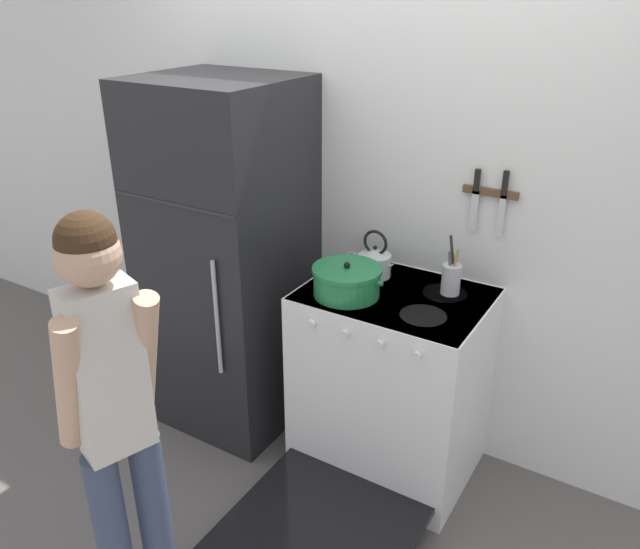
% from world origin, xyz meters
% --- Properties ---
extents(ground_plane, '(14.00, 14.00, 0.00)m').
position_xyz_m(ground_plane, '(0.00, 0.00, 0.00)').
color(ground_plane, '#5B5654').
extents(wall_back, '(10.00, 0.06, 2.55)m').
position_xyz_m(wall_back, '(0.00, 0.03, 1.27)').
color(wall_back, silver).
rests_on(wall_back, ground_plane).
extents(refrigerator, '(0.72, 0.70, 1.80)m').
position_xyz_m(refrigerator, '(-0.63, -0.34, 0.90)').
color(refrigerator, black).
rests_on(refrigerator, ground_plane).
extents(stove_range, '(0.80, 1.37, 0.94)m').
position_xyz_m(stove_range, '(0.30, -0.34, 0.46)').
color(stove_range, white).
rests_on(stove_range, ground_plane).
extents(dutch_oven_pot, '(0.34, 0.30, 0.16)m').
position_xyz_m(dutch_oven_pot, '(0.12, -0.43, 1.00)').
color(dutch_oven_pot, '#237A42').
rests_on(dutch_oven_pot, stove_range).
extents(tea_kettle, '(0.19, 0.15, 0.23)m').
position_xyz_m(tea_kettle, '(0.13, -0.18, 1.01)').
color(tea_kettle, silver).
rests_on(tea_kettle, stove_range).
extents(utensil_jar, '(0.08, 0.08, 0.26)m').
position_xyz_m(utensil_jar, '(0.50, -0.18, 1.01)').
color(utensil_jar, '#B7BABF').
rests_on(utensil_jar, stove_range).
extents(person, '(0.33, 0.38, 1.60)m').
position_xyz_m(person, '(-0.12, -1.53, 0.92)').
color(person, '#38425B').
rests_on(person, ground_plane).
extents(wall_knife_strip, '(0.24, 0.03, 0.29)m').
position_xyz_m(wall_knife_strip, '(0.58, -0.02, 1.37)').
color(wall_knife_strip, brown).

